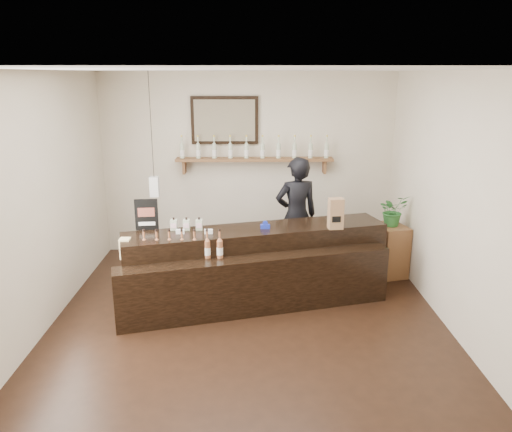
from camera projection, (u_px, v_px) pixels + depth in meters
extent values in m
plane|color=black|center=(248.00, 322.00, 5.75)|extent=(5.00, 5.00, 0.00)
plane|color=beige|center=(248.00, 164.00, 7.77)|extent=(4.50, 0.00, 4.50)
plane|color=beige|center=(247.00, 311.00, 2.96)|extent=(4.50, 0.00, 4.50)
plane|color=beige|center=(38.00, 206.00, 5.34)|extent=(0.00, 5.00, 5.00)
plane|color=beige|center=(455.00, 204.00, 5.40)|extent=(0.00, 5.00, 5.00)
plane|color=white|center=(247.00, 70.00, 4.98)|extent=(5.00, 5.00, 0.00)
cube|color=brown|center=(254.00, 159.00, 7.62)|extent=(2.40, 0.25, 0.04)
cube|color=brown|center=(184.00, 167.00, 7.67)|extent=(0.04, 0.20, 0.20)
cube|color=brown|center=(324.00, 167.00, 7.70)|extent=(0.04, 0.20, 0.20)
cube|color=black|center=(225.00, 120.00, 7.55)|extent=(1.02, 0.04, 0.72)
cube|color=#44372B|center=(225.00, 121.00, 7.53)|extent=(0.92, 0.01, 0.62)
cube|color=white|center=(154.00, 187.00, 6.93)|extent=(0.12, 0.12, 0.28)
cylinder|color=black|center=(151.00, 125.00, 6.70)|extent=(0.01, 0.01, 1.41)
cylinder|color=beige|center=(182.00, 152.00, 7.57)|extent=(0.07, 0.07, 0.20)
cone|color=beige|center=(182.00, 143.00, 7.54)|extent=(0.07, 0.07, 0.05)
cylinder|color=beige|center=(182.00, 139.00, 7.52)|extent=(0.02, 0.02, 0.07)
cylinder|color=gold|center=(181.00, 136.00, 7.51)|extent=(0.03, 0.03, 0.02)
cylinder|color=white|center=(182.00, 153.00, 7.58)|extent=(0.07, 0.07, 0.09)
cylinder|color=beige|center=(198.00, 152.00, 7.58)|extent=(0.07, 0.07, 0.20)
cone|color=beige|center=(198.00, 143.00, 7.54)|extent=(0.07, 0.07, 0.05)
cylinder|color=beige|center=(198.00, 139.00, 7.52)|extent=(0.02, 0.02, 0.07)
cylinder|color=gold|center=(198.00, 136.00, 7.51)|extent=(0.03, 0.03, 0.02)
cylinder|color=white|center=(198.00, 153.00, 7.58)|extent=(0.07, 0.07, 0.09)
cylinder|color=beige|center=(214.00, 151.00, 7.58)|extent=(0.07, 0.07, 0.20)
cone|color=beige|center=(214.00, 143.00, 7.54)|extent=(0.07, 0.07, 0.05)
cylinder|color=beige|center=(214.00, 139.00, 7.53)|extent=(0.02, 0.02, 0.07)
cylinder|color=gold|center=(214.00, 136.00, 7.51)|extent=(0.03, 0.03, 0.02)
cylinder|color=white|center=(214.00, 153.00, 7.58)|extent=(0.07, 0.07, 0.09)
cylinder|color=beige|center=(230.00, 151.00, 7.58)|extent=(0.07, 0.07, 0.20)
cone|color=beige|center=(230.00, 143.00, 7.55)|extent=(0.07, 0.07, 0.05)
cylinder|color=beige|center=(230.00, 139.00, 7.53)|extent=(0.02, 0.02, 0.07)
cylinder|color=gold|center=(230.00, 136.00, 7.52)|extent=(0.03, 0.03, 0.02)
cylinder|color=white|center=(230.00, 153.00, 7.59)|extent=(0.07, 0.07, 0.09)
cylinder|color=beige|center=(246.00, 151.00, 7.59)|extent=(0.07, 0.07, 0.20)
cone|color=beige|center=(246.00, 143.00, 7.55)|extent=(0.07, 0.07, 0.05)
cylinder|color=beige|center=(246.00, 139.00, 7.53)|extent=(0.02, 0.02, 0.07)
cylinder|color=gold|center=(246.00, 136.00, 7.52)|extent=(0.03, 0.03, 0.02)
cylinder|color=white|center=(246.00, 153.00, 7.59)|extent=(0.07, 0.07, 0.09)
cylinder|color=beige|center=(262.00, 151.00, 7.59)|extent=(0.07, 0.07, 0.20)
cone|color=beige|center=(262.00, 143.00, 7.55)|extent=(0.07, 0.07, 0.05)
cylinder|color=beige|center=(262.00, 139.00, 7.54)|extent=(0.02, 0.02, 0.07)
cylinder|color=gold|center=(262.00, 136.00, 7.52)|extent=(0.03, 0.03, 0.02)
cylinder|color=white|center=(262.00, 153.00, 7.59)|extent=(0.07, 0.07, 0.09)
cylinder|color=beige|center=(278.00, 151.00, 7.59)|extent=(0.07, 0.07, 0.20)
cone|color=beige|center=(279.00, 143.00, 7.56)|extent=(0.07, 0.07, 0.05)
cylinder|color=beige|center=(279.00, 139.00, 7.54)|extent=(0.02, 0.02, 0.07)
cylinder|color=gold|center=(279.00, 136.00, 7.53)|extent=(0.03, 0.03, 0.02)
cylinder|color=white|center=(278.00, 153.00, 7.60)|extent=(0.07, 0.07, 0.09)
cylinder|color=beige|center=(294.00, 151.00, 7.60)|extent=(0.07, 0.07, 0.20)
cone|color=beige|center=(295.00, 143.00, 7.56)|extent=(0.07, 0.07, 0.05)
cylinder|color=beige|center=(295.00, 139.00, 7.54)|extent=(0.02, 0.02, 0.07)
cylinder|color=gold|center=(295.00, 136.00, 7.53)|extent=(0.03, 0.03, 0.02)
cylinder|color=white|center=(294.00, 153.00, 7.60)|extent=(0.07, 0.07, 0.09)
cylinder|color=beige|center=(310.00, 151.00, 7.60)|extent=(0.07, 0.07, 0.20)
cone|color=beige|center=(311.00, 143.00, 7.56)|extent=(0.07, 0.07, 0.05)
cylinder|color=beige|center=(311.00, 139.00, 7.55)|extent=(0.02, 0.02, 0.07)
cylinder|color=gold|center=(311.00, 136.00, 7.53)|extent=(0.03, 0.03, 0.02)
cylinder|color=white|center=(310.00, 153.00, 7.60)|extent=(0.07, 0.07, 0.09)
cylinder|color=beige|center=(326.00, 151.00, 7.60)|extent=(0.07, 0.07, 0.20)
cone|color=beige|center=(327.00, 143.00, 7.57)|extent=(0.07, 0.07, 0.05)
cylinder|color=beige|center=(327.00, 139.00, 7.55)|extent=(0.02, 0.02, 0.07)
cylinder|color=gold|center=(327.00, 136.00, 7.54)|extent=(0.03, 0.03, 0.02)
cylinder|color=white|center=(326.00, 153.00, 7.61)|extent=(0.07, 0.07, 0.09)
cube|color=black|center=(257.00, 263.00, 6.30)|extent=(3.32, 1.39, 0.92)
cube|color=black|center=(257.00, 285.00, 5.91)|extent=(3.25, 1.11, 0.70)
cube|color=white|center=(180.00, 232.00, 5.95)|extent=(0.10, 0.04, 0.05)
cube|color=white|center=(209.00, 232.00, 5.96)|extent=(0.10, 0.04, 0.05)
cube|color=#FADF98|center=(126.00, 253.00, 5.78)|extent=(0.12, 0.12, 0.12)
cube|color=#FADF98|center=(125.00, 243.00, 5.75)|extent=(0.12, 0.12, 0.12)
cube|color=beige|center=(174.00, 225.00, 6.10)|extent=(0.08, 0.08, 0.13)
cube|color=#F8C1CB|center=(173.00, 226.00, 6.06)|extent=(0.07, 0.00, 0.06)
cylinder|color=black|center=(174.00, 219.00, 6.08)|extent=(0.02, 0.02, 0.03)
cube|color=beige|center=(187.00, 225.00, 6.10)|extent=(0.08, 0.08, 0.13)
cube|color=#F8C1CB|center=(186.00, 226.00, 6.06)|extent=(0.07, 0.00, 0.06)
cylinder|color=black|center=(186.00, 219.00, 6.08)|extent=(0.02, 0.02, 0.03)
cube|color=beige|center=(199.00, 225.00, 6.10)|extent=(0.08, 0.08, 0.13)
cube|color=#F8C1CB|center=(199.00, 226.00, 6.06)|extent=(0.07, 0.00, 0.06)
cylinder|color=black|center=(199.00, 219.00, 6.08)|extent=(0.02, 0.02, 0.03)
cylinder|color=brown|center=(145.00, 250.00, 5.77)|extent=(0.07, 0.07, 0.20)
cone|color=brown|center=(144.00, 239.00, 5.74)|extent=(0.07, 0.07, 0.05)
cylinder|color=brown|center=(144.00, 234.00, 5.72)|extent=(0.02, 0.02, 0.07)
cylinder|color=black|center=(144.00, 230.00, 5.71)|extent=(0.03, 0.03, 0.02)
cylinder|color=white|center=(145.00, 251.00, 5.78)|extent=(0.07, 0.07, 0.09)
cylinder|color=brown|center=(157.00, 250.00, 5.77)|extent=(0.07, 0.07, 0.20)
cone|color=brown|center=(157.00, 239.00, 5.74)|extent=(0.07, 0.07, 0.05)
cylinder|color=brown|center=(156.00, 234.00, 5.72)|extent=(0.02, 0.02, 0.07)
cylinder|color=black|center=(156.00, 230.00, 5.71)|extent=(0.03, 0.03, 0.02)
cylinder|color=white|center=(157.00, 251.00, 5.78)|extent=(0.07, 0.07, 0.09)
cylinder|color=brown|center=(170.00, 250.00, 5.78)|extent=(0.07, 0.07, 0.20)
cone|color=brown|center=(169.00, 239.00, 5.74)|extent=(0.07, 0.07, 0.05)
cylinder|color=brown|center=(169.00, 234.00, 5.72)|extent=(0.02, 0.02, 0.07)
cylinder|color=black|center=(169.00, 230.00, 5.71)|extent=(0.03, 0.03, 0.02)
cylinder|color=white|center=(170.00, 251.00, 5.78)|extent=(0.07, 0.07, 0.09)
cylinder|color=brown|center=(182.00, 250.00, 5.78)|extent=(0.07, 0.07, 0.20)
cone|color=brown|center=(182.00, 239.00, 5.74)|extent=(0.07, 0.07, 0.05)
cylinder|color=brown|center=(182.00, 234.00, 5.73)|extent=(0.02, 0.02, 0.07)
cylinder|color=black|center=(182.00, 230.00, 5.71)|extent=(0.03, 0.03, 0.02)
cylinder|color=white|center=(182.00, 251.00, 5.78)|extent=(0.07, 0.07, 0.09)
cylinder|color=brown|center=(195.00, 249.00, 5.78)|extent=(0.07, 0.07, 0.20)
cone|color=brown|center=(194.00, 239.00, 5.75)|extent=(0.07, 0.07, 0.05)
cylinder|color=brown|center=(194.00, 234.00, 5.73)|extent=(0.02, 0.02, 0.07)
cylinder|color=black|center=(194.00, 230.00, 5.72)|extent=(0.03, 0.03, 0.02)
cylinder|color=white|center=(195.00, 251.00, 5.79)|extent=(0.07, 0.07, 0.09)
cylinder|color=brown|center=(207.00, 249.00, 5.78)|extent=(0.07, 0.07, 0.20)
cone|color=brown|center=(207.00, 239.00, 5.75)|extent=(0.07, 0.07, 0.05)
cylinder|color=brown|center=(207.00, 234.00, 5.73)|extent=(0.02, 0.02, 0.07)
cylinder|color=black|center=(207.00, 230.00, 5.72)|extent=(0.03, 0.03, 0.02)
cylinder|color=white|center=(207.00, 251.00, 5.79)|extent=(0.07, 0.07, 0.09)
cylinder|color=brown|center=(220.00, 249.00, 5.78)|extent=(0.07, 0.07, 0.20)
cone|color=brown|center=(220.00, 239.00, 5.75)|extent=(0.07, 0.07, 0.05)
cylinder|color=brown|center=(220.00, 234.00, 5.73)|extent=(0.02, 0.02, 0.07)
cylinder|color=black|center=(219.00, 230.00, 5.72)|extent=(0.03, 0.03, 0.02)
cylinder|color=white|center=(220.00, 251.00, 5.79)|extent=(0.07, 0.07, 0.09)
cube|color=black|center=(147.00, 215.00, 6.05)|extent=(0.28, 0.05, 0.39)
cube|color=brown|center=(146.00, 212.00, 6.03)|extent=(0.20, 0.02, 0.11)
cube|color=white|center=(147.00, 224.00, 6.07)|extent=(0.20, 0.02, 0.04)
cube|color=#926946|center=(336.00, 214.00, 6.11)|extent=(0.19, 0.15, 0.38)
cube|color=black|center=(336.00, 219.00, 6.06)|extent=(0.11, 0.01, 0.08)
cube|color=#1829AD|center=(265.00, 226.00, 6.15)|extent=(0.12, 0.05, 0.05)
cylinder|color=#1829AD|center=(265.00, 223.00, 6.14)|extent=(0.06, 0.03, 0.06)
cube|color=brown|center=(390.00, 250.00, 7.03)|extent=(0.47, 0.57, 0.73)
imported|color=#2A6A2B|center=(393.00, 210.00, 6.87)|extent=(0.49, 0.46, 0.44)
imported|color=black|center=(296.00, 208.00, 6.99)|extent=(0.77, 0.60, 1.89)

